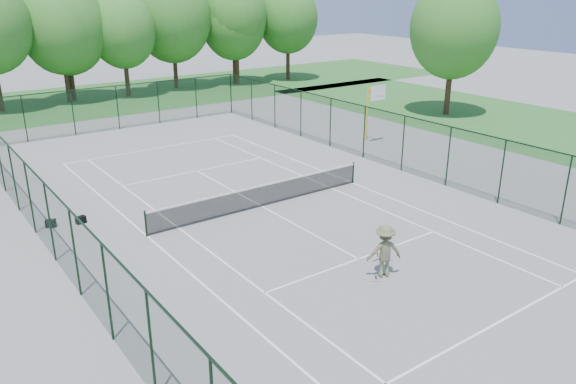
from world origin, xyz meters
The scene contains 12 objects.
ground centered at (0.00, 0.00, 0.00)m, with size 140.00×140.00×0.00m, color gray.
grass_far centered at (0.00, 30.00, 0.01)m, with size 80.00×16.00×0.01m, color #306D2C.
grass_side centered at (24.00, 4.00, 0.01)m, with size 14.00×40.00×0.01m, color #306D2C.
court_lines centered at (0.00, 0.00, 0.00)m, with size 11.05×23.85×0.01m.
tennis_net centered at (0.00, 0.00, 0.58)m, with size 11.08×0.08×1.10m.
fence_enclosure centered at (0.00, 0.00, 1.56)m, with size 18.05×36.05×3.02m.
tree_line_far centered at (0.00, 30.00, 5.99)m, with size 39.40×6.40×9.70m.
basketball_goal centered at (11.78, 5.23, 2.57)m, with size 1.20×1.43×3.65m.
tree_side centered at (22.27, 7.84, 6.45)m, with size 6.46×6.46×10.23m.
sports_bag_a centered at (-8.34, 3.22, 0.16)m, with size 0.41×0.25×0.33m, color black.
sports_bag_b centered at (-7.22, 2.88, 0.16)m, with size 0.40×0.25×0.31m, color black.
tennis_player centered at (-0.17, -7.82, 0.94)m, with size 1.74×1.13×1.88m.
Camera 1 is at (-12.87, -19.78, 9.41)m, focal length 35.00 mm.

